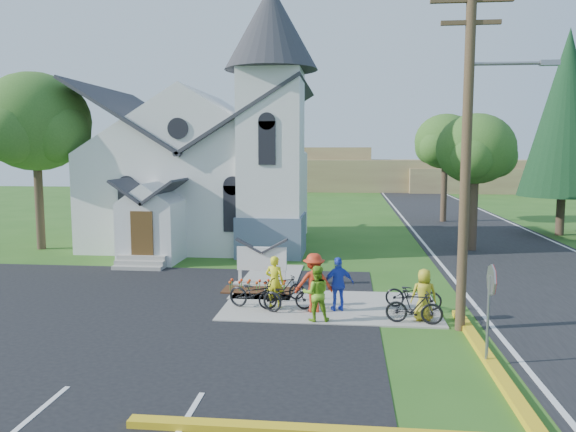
# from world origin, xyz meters

# --- Properties ---
(ground) EXTENTS (120.00, 120.00, 0.00)m
(ground) POSITION_xyz_m (0.00, 0.00, 0.00)
(ground) COLOR #2B5919
(ground) RESTS_ON ground
(parking_lot) EXTENTS (20.00, 16.00, 0.02)m
(parking_lot) POSITION_xyz_m (-7.00, -2.00, 0.01)
(parking_lot) COLOR black
(parking_lot) RESTS_ON ground
(road) EXTENTS (8.00, 90.00, 0.02)m
(road) POSITION_xyz_m (10.00, 15.00, 0.01)
(road) COLOR black
(road) RESTS_ON ground
(sidewalk) EXTENTS (7.00, 4.00, 0.05)m
(sidewalk) POSITION_xyz_m (1.50, 0.50, 0.03)
(sidewalk) COLOR gray
(sidewalk) RESTS_ON ground
(church) EXTENTS (12.35, 12.00, 13.00)m
(church) POSITION_xyz_m (-5.48, 12.48, 5.25)
(church) COLOR white
(church) RESTS_ON ground
(church_sign) EXTENTS (2.20, 0.40, 1.70)m
(church_sign) POSITION_xyz_m (-1.20, 3.20, 1.03)
(church_sign) COLOR gray
(church_sign) RESTS_ON ground
(flower_bed) EXTENTS (2.60, 1.10, 0.07)m
(flower_bed) POSITION_xyz_m (-1.20, 2.30, 0.04)
(flower_bed) COLOR #39230F
(flower_bed) RESTS_ON ground
(utility_pole) EXTENTS (3.45, 0.28, 10.00)m
(utility_pole) POSITION_xyz_m (5.36, -1.50, 5.40)
(utility_pole) COLOR #432F21
(utility_pole) RESTS_ON ground
(stop_sign) EXTENTS (0.11, 0.76, 2.48)m
(stop_sign) POSITION_xyz_m (5.43, -4.20, 1.78)
(stop_sign) COLOR gray
(stop_sign) RESTS_ON ground
(tree_lot_corner) EXTENTS (5.60, 5.60, 9.15)m
(tree_lot_corner) POSITION_xyz_m (-14.00, 10.00, 6.60)
(tree_lot_corner) COLOR #3A2D20
(tree_lot_corner) RESTS_ON ground
(tree_road_near) EXTENTS (4.00, 4.00, 7.05)m
(tree_road_near) POSITION_xyz_m (8.50, 12.00, 5.21)
(tree_road_near) COLOR #3A2D20
(tree_road_near) RESTS_ON ground
(tree_road_mid) EXTENTS (4.40, 4.40, 7.80)m
(tree_road_mid) POSITION_xyz_m (9.00, 24.00, 5.78)
(tree_road_mid) COLOR #3A2D20
(tree_road_mid) RESTS_ON ground
(conifer) EXTENTS (5.20, 5.20, 12.40)m
(conifer) POSITION_xyz_m (15.00, 18.00, 7.39)
(conifer) COLOR #3A2D20
(conifer) RESTS_ON ground
(distant_hills) EXTENTS (61.00, 10.00, 5.60)m
(distant_hills) POSITION_xyz_m (3.36, 56.33, 2.17)
(distant_hills) COLOR olive
(distant_hills) RESTS_ON ground
(cyclist_0) EXTENTS (0.70, 0.53, 1.71)m
(cyclist_0) POSITION_xyz_m (-0.30, 0.11, 0.90)
(cyclist_0) COLOR yellow
(cyclist_0) RESTS_ON sidewalk
(bike_0) EXTENTS (2.08, 1.41, 1.04)m
(bike_0) POSITION_xyz_m (-0.90, -0.18, 0.57)
(bike_0) COLOR black
(bike_0) RESTS_ON sidewalk
(cyclist_1) EXTENTS (0.90, 0.75, 1.68)m
(cyclist_1) POSITION_xyz_m (1.12, -1.20, 0.89)
(cyclist_1) COLOR #75B321
(cyclist_1) RESTS_ON sidewalk
(bike_1) EXTENTS (1.52, 0.93, 0.88)m
(bike_1) POSITION_xyz_m (-0.09, 0.94, 0.49)
(bike_1) COLOR black
(bike_1) RESTS_ON sidewalk
(cyclist_2) EXTENTS (1.09, 0.72, 1.73)m
(cyclist_2) POSITION_xyz_m (1.77, -0.03, 0.91)
(cyclist_2) COLOR blue
(cyclist_2) RESTS_ON sidewalk
(bike_2) EXTENTS (1.86, 0.87, 0.94)m
(bike_2) POSITION_xyz_m (0.10, -0.10, 0.52)
(bike_2) COLOR black
(bike_2) RESTS_ON sidewalk
(cyclist_3) EXTENTS (1.32, 0.92, 1.88)m
(cyclist_3) POSITION_xyz_m (1.00, -0.23, 0.99)
(cyclist_3) COLOR red
(cyclist_3) RESTS_ON sidewalk
(bike_3) EXTENTS (1.72, 0.69, 1.01)m
(bike_3) POSITION_xyz_m (4.03, -1.20, 0.55)
(bike_3) COLOR black
(bike_3) RESTS_ON sidewalk
(cyclist_4) EXTENTS (0.80, 0.54, 1.58)m
(cyclist_4) POSITION_xyz_m (4.35, -0.84, 0.84)
(cyclist_4) COLOR gold
(cyclist_4) RESTS_ON sidewalk
(bike_4) EXTENTS (1.92, 1.08, 0.95)m
(bike_4) POSITION_xyz_m (4.19, 0.44, 0.53)
(bike_4) COLOR black
(bike_4) RESTS_ON sidewalk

